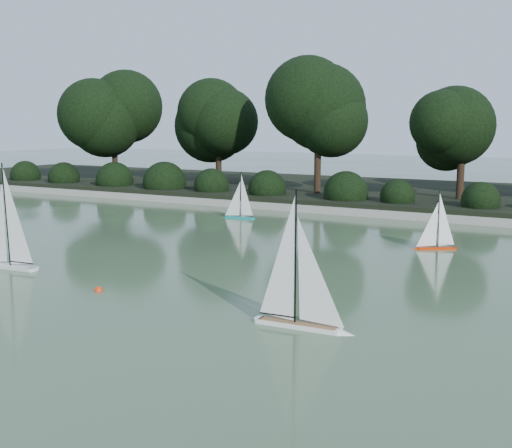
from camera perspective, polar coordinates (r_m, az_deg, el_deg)
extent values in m
plane|color=#334A2C|center=(8.26, -5.74, -7.60)|extent=(80.00, 80.00, 0.00)
cube|color=gray|center=(16.31, 12.47, 0.80)|extent=(40.00, 0.35, 0.18)
cube|color=black|center=(20.14, 15.72, 2.37)|extent=(40.00, 8.00, 0.30)
cylinder|color=black|center=(23.60, -12.41, 4.90)|extent=(0.20, 0.20, 1.51)
sphere|color=black|center=(23.55, -12.56, 9.33)|extent=(2.38, 2.38, 2.38)
cylinder|color=black|center=(21.69, -3.34, 4.56)|extent=(0.20, 0.20, 1.37)
sphere|color=black|center=(21.63, -3.38, 9.03)|extent=(2.24, 2.24, 2.24)
cylinder|color=black|center=(19.02, 5.48, 4.35)|extent=(0.20, 0.20, 1.66)
sphere|color=black|center=(18.97, 5.57, 10.46)|extent=(2.66, 2.66, 2.66)
cylinder|color=black|center=(18.33, 17.67, 3.17)|extent=(0.20, 0.20, 1.26)
sphere|color=black|center=(18.25, 17.91, 8.09)|extent=(2.10, 2.10, 2.10)
sphere|color=black|center=(24.81, -19.61, 4.07)|extent=(1.10, 1.10, 1.10)
sphere|color=black|center=(23.36, -16.34, 3.95)|extent=(1.10, 1.10, 1.10)
sphere|color=black|center=(21.99, -12.64, 3.80)|extent=(1.10, 1.10, 1.10)
sphere|color=black|center=(20.73, -8.48, 3.62)|extent=(1.10, 1.10, 1.10)
sphere|color=black|center=(19.58, -3.81, 3.39)|extent=(1.10, 1.10, 1.10)
sphere|color=black|center=(18.58, 1.40, 3.11)|extent=(1.10, 1.10, 1.10)
sphere|color=black|center=(17.76, 7.14, 2.77)|extent=(1.10, 1.10, 1.10)
sphere|color=black|center=(17.12, 13.37, 2.36)|extent=(1.10, 1.10, 1.10)
sphere|color=black|center=(16.71, 19.99, 1.90)|extent=(1.10, 1.10, 1.10)
cube|color=silver|center=(11.27, -21.18, -3.40)|extent=(1.09, 0.32, 0.11)
cylinder|color=silver|center=(10.90, -19.16, -3.69)|extent=(0.14, 0.14, 0.11)
cylinder|color=black|center=(11.09, -21.24, 1.07)|extent=(0.02, 0.02, 1.67)
cylinder|color=black|center=(11.05, -20.14, -2.95)|extent=(0.49, 0.06, 0.02)
cube|color=white|center=(7.55, 3.82, -8.79)|extent=(1.02, 0.24, 0.10)
cone|color=white|center=(7.36, 8.09, -9.34)|extent=(0.21, 0.21, 0.20)
cylinder|color=white|center=(7.75, 0.34, -8.30)|extent=(0.13, 0.13, 0.10)
cube|color=olive|center=(7.53, 3.83, -8.40)|extent=(0.93, 0.19, 0.01)
cylinder|color=black|center=(7.36, 3.53, -2.56)|extent=(0.02, 0.02, 1.56)
cylinder|color=black|center=(7.62, 1.92, -7.73)|extent=(0.46, 0.04, 0.02)
cube|color=red|center=(12.54, 15.72, -2.00)|extent=(0.66, 0.48, 0.07)
cone|color=red|center=(12.43, 13.96, -2.03)|extent=(0.19, 0.19, 0.14)
cylinder|color=red|center=(12.66, 17.21, -1.97)|extent=(0.11, 0.11, 0.07)
cylinder|color=black|center=(12.46, 15.98, 0.57)|extent=(0.02, 0.02, 1.07)
cylinder|color=black|center=(12.59, 16.54, -1.65)|extent=(0.28, 0.17, 0.01)
cube|color=#0B9091|center=(15.97, -1.48, 0.64)|extent=(0.73, 0.22, 0.07)
cone|color=#0B9091|center=(16.14, -2.83, 0.72)|extent=(0.16, 0.16, 0.14)
cylinder|color=#0B9091|center=(15.83, -0.29, 0.57)|extent=(0.10, 0.10, 0.07)
cylinder|color=black|center=(15.88, -1.36, 2.75)|extent=(0.02, 0.02, 1.11)
cylinder|color=black|center=(15.88, -0.84, 0.89)|extent=(0.33, 0.05, 0.01)
sphere|color=red|center=(9.39, -13.81, -5.79)|extent=(0.13, 0.13, 0.13)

